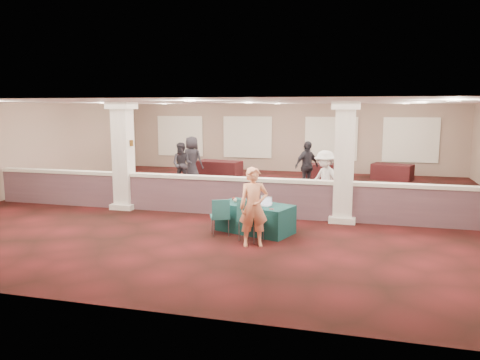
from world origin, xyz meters
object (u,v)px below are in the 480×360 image
(near_table, at_px, (255,218))
(attendee_d, at_px, (192,160))
(far_table_front_center, at_px, (313,194))
(attendee_a, at_px, (182,164))
(far_table_back_center, at_px, (326,172))
(conf_chair_main, at_px, (249,216))
(attendee_b, at_px, (325,180))
(far_table_front_left, at_px, (147,187))
(woman, at_px, (254,207))
(far_table_front_right, at_px, (470,203))
(attendee_c, at_px, (307,166))
(far_table_back_right, at_px, (392,172))
(conf_chair_side, at_px, (220,214))
(far_table_back_left, at_px, (219,170))

(near_table, relative_size, attendee_d, 0.97)
(far_table_front_center, bearing_deg, attendee_a, 155.40)
(far_table_front_center, bearing_deg, far_table_back_center, 90.00)
(conf_chair_main, xyz_separation_m, attendee_b, (1.39, 3.96, 0.30))
(far_table_front_left, relative_size, attendee_b, 0.98)
(woman, xyz_separation_m, far_table_front_right, (5.31, 4.59, -0.56))
(far_table_front_center, relative_size, attendee_a, 1.12)
(near_table, bearing_deg, attendee_d, 141.33)
(far_table_back_center, distance_m, attendee_c, 2.81)
(attendee_d, bearing_deg, far_table_back_right, -149.32)
(conf_chair_side, height_order, far_table_back_left, conf_chair_side)
(conf_chair_main, bearing_deg, attendee_b, 90.45)
(far_table_back_right, relative_size, attendee_c, 0.89)
(far_table_front_right, distance_m, attendee_d, 10.23)
(far_table_front_right, xyz_separation_m, attendee_b, (-4.11, -0.30, 0.56))
(far_table_back_left, xyz_separation_m, attendee_a, (-0.82, -2.18, 0.47))
(far_table_front_right, bearing_deg, woman, -139.17)
(far_table_back_left, height_order, attendee_d, attendee_d)
(near_table, relative_size, conf_chair_side, 2.04)
(woman, xyz_separation_m, far_table_front_center, (0.81, 4.59, -0.50))
(far_table_back_right, bearing_deg, attendee_a, -154.84)
(far_table_back_left, distance_m, attendee_a, 2.37)
(far_table_front_left, relative_size, attendee_d, 0.92)
(attendee_b, bearing_deg, attendee_d, -172.98)
(near_table, distance_m, woman, 1.28)
(attendee_c, distance_m, attendee_d, 4.74)
(far_table_front_center, xyz_separation_m, far_table_front_right, (4.50, 0.00, -0.06))
(far_table_front_left, bearing_deg, conf_chair_main, -42.50)
(far_table_back_right, height_order, attendee_b, attendee_b)
(attendee_d, bearing_deg, conf_chair_main, 129.29)
(near_table, relative_size, attendee_c, 1.00)
(woman, relative_size, far_table_back_center, 1.03)
(near_table, distance_m, attendee_d, 7.86)
(far_table_back_right, distance_m, attendee_b, 6.92)
(far_table_front_left, xyz_separation_m, far_table_front_center, (5.65, 0.00, 0.03))
(attendee_a, distance_m, attendee_d, 0.78)
(far_table_front_left, bearing_deg, far_table_back_right, 36.60)
(attendee_b, relative_size, attendee_c, 0.97)
(conf_chair_side, distance_m, far_table_back_right, 11.10)
(far_table_back_left, bearing_deg, far_table_back_right, 12.45)
(far_table_back_center, bearing_deg, attendee_d, -158.22)
(far_table_front_left, distance_m, far_table_back_center, 7.73)
(woman, bearing_deg, far_table_front_right, 20.22)
(near_table, relative_size, attendee_a, 1.08)
(far_table_front_center, relative_size, far_table_back_right, 1.16)
(far_table_back_left, xyz_separation_m, far_table_back_center, (4.50, 0.67, -0.04))
(conf_chair_side, xyz_separation_m, woman, (0.97, -0.63, 0.35))
(conf_chair_main, distance_m, far_table_back_right, 11.10)
(woman, bearing_deg, attendee_b, 53.69)
(conf_chair_main, relative_size, far_table_front_center, 0.52)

